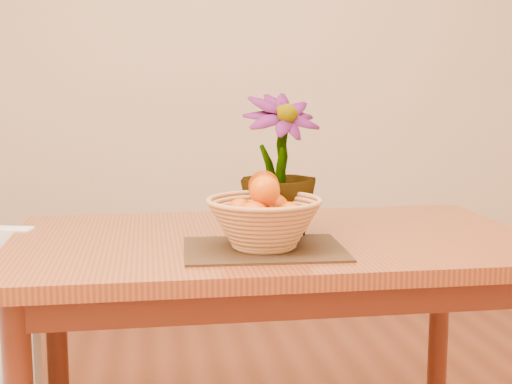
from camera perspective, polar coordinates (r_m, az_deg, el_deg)
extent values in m
cube|color=beige|center=(3.82, -3.80, 11.57)|extent=(4.00, 0.02, 2.70)
cube|color=brown|center=(1.93, 1.41, -4.13)|extent=(1.40, 0.80, 0.04)
cube|color=#512013|center=(1.94, 1.40, -5.86)|extent=(1.28, 0.68, 0.08)
cylinder|color=#512013|center=(2.33, -15.62, -11.78)|extent=(0.06, 0.06, 0.71)
cylinder|color=#512013|center=(2.50, 14.40, -10.31)|extent=(0.06, 0.06, 0.71)
cube|color=#342113|center=(1.76, 0.66, -4.59)|extent=(0.41, 0.31, 0.01)
cylinder|color=tan|center=(1.76, 0.66, -4.37)|extent=(0.14, 0.14, 0.01)
sphere|color=#D65103|center=(1.74, 0.66, -1.91)|extent=(0.06, 0.06, 0.06)
sphere|color=#D65103|center=(1.80, 1.45, -1.35)|extent=(0.08, 0.08, 0.08)
sphere|color=#D65103|center=(1.77, -1.26, -1.65)|extent=(0.07, 0.07, 0.07)
sphere|color=#D65103|center=(1.68, -0.19, -2.05)|extent=(0.08, 0.08, 0.08)
sphere|color=#D65103|center=(1.72, 2.63, -1.95)|extent=(0.07, 0.07, 0.07)
sphere|color=#D65103|center=(1.76, 0.63, 0.48)|extent=(0.08, 0.08, 0.08)
sphere|color=#D65103|center=(1.70, 0.70, 0.12)|extent=(0.07, 0.07, 0.07)
sphere|color=#D65103|center=(1.76, 0.63, 0.48)|extent=(0.08, 0.08, 0.08)
imported|color=#184914|center=(1.91, 1.83, 2.17)|extent=(0.26, 0.26, 0.38)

